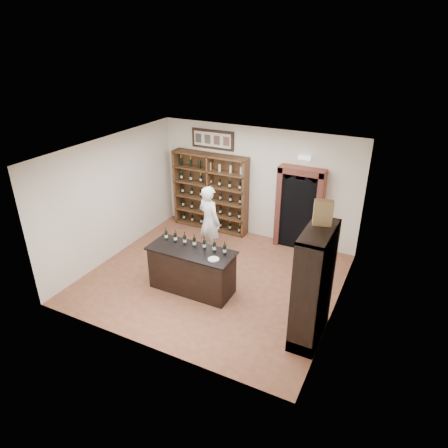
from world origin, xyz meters
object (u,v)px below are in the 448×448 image
at_px(counter_bottle_0, 166,235).
at_px(wine_crate, 323,213).
at_px(shopkeeper, 209,222).
at_px(wine_shelf, 211,192).
at_px(tasting_counter, 192,270).
at_px(side_cabinet, 313,302).

distance_m(counter_bottle_0, wine_crate, 3.64).
bearing_deg(counter_bottle_0, shopkeeper, 76.78).
height_order(wine_shelf, shopkeeper, wine_shelf).
height_order(wine_shelf, wine_crate, wine_crate).
bearing_deg(counter_bottle_0, wine_shelf, 97.77).
distance_m(tasting_counter, wine_crate, 3.29).
xyz_separation_m(wine_shelf, tasting_counter, (1.10, -2.93, -0.61)).
bearing_deg(shopkeeper, side_cabinet, 168.64).
xyz_separation_m(counter_bottle_0, wine_crate, (3.39, -0.23, 1.32)).
height_order(counter_bottle_0, shopkeeper, shopkeeper).
distance_m(tasting_counter, counter_bottle_0, 0.96).
relative_size(side_cabinet, wine_crate, 4.93).
xyz_separation_m(counter_bottle_0, shopkeeper, (0.32, 1.38, -0.18)).
height_order(tasting_counter, side_cabinet, side_cabinet).
bearing_deg(tasting_counter, wine_crate, -1.84).
distance_m(tasting_counter, shopkeeper, 1.64).
distance_m(side_cabinet, shopkeeper, 3.62).
distance_m(counter_bottle_0, side_cabinet, 3.49).
relative_size(tasting_counter, wine_crate, 4.21).
height_order(side_cabinet, shopkeeper, side_cabinet).
height_order(wine_shelf, counter_bottle_0, wine_shelf).
xyz_separation_m(tasting_counter, wine_crate, (2.67, -0.09, 1.93)).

